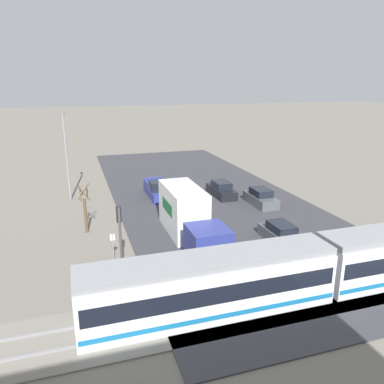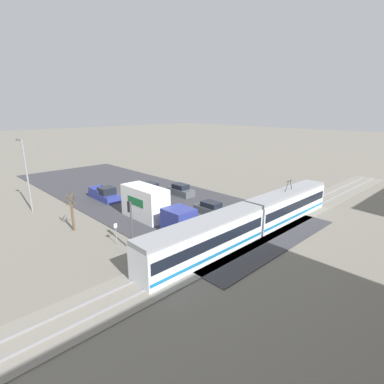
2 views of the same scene
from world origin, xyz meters
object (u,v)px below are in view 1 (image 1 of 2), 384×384
(sedan_car_1, at_px, (221,190))
(street_tree, at_px, (85,211))
(sedan_car_0, at_px, (261,198))
(light_rail_tram, at_px, (323,266))
(traffic_light_pole, at_px, (120,233))
(street_lamp_near_crossing, at_px, (66,151))
(pickup_truck, at_px, (158,190))
(no_parking_sign, at_px, (113,245))
(sedan_car_2, at_px, (281,234))
(box_truck, at_px, (188,217))

(sedan_car_1, bearing_deg, street_tree, 22.84)
(street_tree, bearing_deg, sedan_car_0, -173.20)
(light_rail_tram, relative_size, traffic_light_pole, 5.87)
(light_rail_tram, height_order, street_tree, light_rail_tram)
(street_tree, relative_size, street_lamp_near_crossing, 0.46)
(pickup_truck, distance_m, no_parking_sign, 15.00)
(sedan_car_0, height_order, street_tree, street_tree)
(pickup_truck, height_order, sedan_car_1, pickup_truck)
(traffic_light_pole, xyz_separation_m, street_tree, (1.76, -8.21, -1.19))
(sedan_car_2, distance_m, traffic_light_pole, 12.35)
(box_truck, bearing_deg, sedan_car_0, -148.46)
(pickup_truck, xyz_separation_m, street_lamp_near_crossing, (8.81, -1.87, 4.26))
(light_rail_tram, distance_m, street_tree, 18.21)
(no_parking_sign, bearing_deg, light_rail_tram, 146.25)
(street_lamp_near_crossing, bearing_deg, light_rail_tram, 120.80)
(traffic_light_pole, height_order, street_lamp_near_crossing, street_lamp_near_crossing)
(sedan_car_2, relative_size, street_lamp_near_crossing, 0.49)
(sedan_car_1, xyz_separation_m, sedan_car_2, (0.22, 12.46, -0.04))
(box_truck, height_order, street_lamp_near_crossing, street_lamp_near_crossing)
(pickup_truck, xyz_separation_m, no_parking_sign, (6.13, 13.68, 0.50))
(traffic_light_pole, bearing_deg, sedan_car_0, -145.47)
(pickup_truck, height_order, sedan_car_2, pickup_truck)
(light_rail_tram, distance_m, traffic_light_pole, 11.91)
(street_tree, xyz_separation_m, street_lamp_near_crossing, (1.20, -9.55, 3.20))
(light_rail_tram, bearing_deg, street_tree, -46.97)
(sedan_car_0, xyz_separation_m, no_parking_sign, (15.08, 7.98, 0.52))
(street_tree, height_order, street_lamp_near_crossing, street_lamp_near_crossing)
(light_rail_tram, relative_size, sedan_car_1, 5.89)
(light_rail_tram, xyz_separation_m, no_parking_sign, (10.94, -7.31, -0.37))
(box_truck, distance_m, sedan_car_2, 7.08)
(light_rail_tram, relative_size, pickup_truck, 4.87)
(pickup_truck, bearing_deg, light_rail_tram, 102.91)
(light_rail_tram, height_order, pickup_truck, light_rail_tram)
(sedan_car_0, height_order, traffic_light_pole, traffic_light_pole)
(sedan_car_2, bearing_deg, sedan_car_1, -91.02)
(traffic_light_pole, bearing_deg, sedan_car_2, -172.21)
(no_parking_sign, bearing_deg, sedan_car_2, 177.37)
(light_rail_tram, distance_m, street_lamp_near_crossing, 26.83)
(pickup_truck, xyz_separation_m, sedan_car_1, (-6.38, 1.78, -0.03))
(street_lamp_near_crossing, xyz_separation_m, no_parking_sign, (-2.68, 15.55, -3.76))
(light_rail_tram, bearing_deg, sedan_car_2, -101.31)
(light_rail_tram, distance_m, sedan_car_1, 19.29)
(traffic_light_pole, xyz_separation_m, street_lamp_near_crossing, (2.96, -17.76, 2.01))
(light_rail_tram, height_order, sedan_car_0, light_rail_tram)
(sedan_car_2, bearing_deg, pickup_truck, -66.61)
(sedan_car_1, bearing_deg, sedan_car_0, 123.19)
(box_truck, xyz_separation_m, sedan_car_1, (-6.58, -9.53, -1.04))
(light_rail_tram, bearing_deg, sedan_car_0, -105.14)
(sedan_car_1, distance_m, street_lamp_near_crossing, 16.21)
(street_tree, height_order, no_parking_sign, street_tree)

